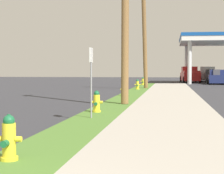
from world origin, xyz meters
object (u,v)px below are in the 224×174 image
Objects in this scene: fire_hydrant_nearest at (9,140)px; truck_white_on_apron at (207,75)px; utility_pole_background at (144,35)px; car_navy_by_far_pump at (217,78)px; fire_hydrant_second at (97,103)px; fire_hydrant_fourth at (137,85)px; street_sign_post at (91,68)px; fire_hydrant_fifth at (143,82)px; truck_red_at_forecourt at (190,75)px; fire_hydrant_third at (124,90)px.

fire_hydrant_nearest is 0.14× the size of truck_white_on_apron.
car_navy_by_far_pump is (7.02, 13.32, -3.58)m from utility_pole_background.
fire_hydrant_fourth is (0.09, 16.14, 0.00)m from fire_hydrant_second.
fire_hydrant_nearest is 1.00× the size of fire_hydrant_fourth.
street_sign_post is at bearing -91.07° from utility_pole_background.
fire_hydrant_second is 24.57m from fire_hydrant_fifth.
fire_hydrant_nearest is at bearing -96.33° from truck_red_at_forecourt.
fire_hydrant_third and fire_hydrant_fifth have the same top height.
fire_hydrant_fourth is at bearing -88.83° from fire_hydrant_fifth.
street_sign_post is at bearing 88.13° from fire_hydrant_nearest.
truck_white_on_apron is at bearing 81.35° from fire_hydrant_nearest.
fire_hydrant_second is at bearing -89.50° from fire_hydrant_third.
truck_white_on_apron is at bearing 73.90° from utility_pole_background.
fire_hydrant_nearest is 1.00× the size of fire_hydrant_fifth.
street_sign_post is (0.21, -10.56, 1.19)m from fire_hydrant_third.
truck_red_at_forecourt reaches higher than fire_hydrant_third.
truck_white_on_apron is at bearing 74.04° from fire_hydrant_fourth.
utility_pole_background is 25.19m from truck_white_on_apron.
fire_hydrant_nearest is 23.53m from fire_hydrant_fourth.
car_navy_by_far_pump is (7.57, 38.48, 0.28)m from fire_hydrant_nearest.
truck_red_at_forecourt is 1.00× the size of truck_white_on_apron.
truck_red_at_forecourt reaches higher than car_navy_by_far_pump.
street_sign_post is at bearing -89.87° from fire_hydrant_fourth.
truck_red_at_forecourt is at bearing 83.67° from fire_hydrant_nearest.
fire_hydrant_second is at bearing -100.07° from truck_white_on_apron.
fire_hydrant_third is 0.14× the size of truck_white_on_apron.
fire_hydrant_third is 0.09× the size of utility_pole_background.
utility_pole_background is 1.49× the size of truck_red_at_forecourt.
street_sign_post is (0.19, 5.80, 1.19)m from fire_hydrant_nearest.
fire_hydrant_fifth is 0.14× the size of truck_white_on_apron.
truck_red_at_forecourt is at bearing 77.42° from utility_pole_background.
fire_hydrant_second is 31.99m from car_navy_by_far_pump.
utility_pole_background is at bearing 76.20° from fire_hydrant_fourth.
fire_hydrant_fifth is 0.35× the size of street_sign_post.
fire_hydrant_fifth is 0.14× the size of truck_red_at_forecourt.
fire_hydrant_third is 23.39m from car_navy_by_far_pump.
truck_red_at_forecourt is at bearing 82.54° from fire_hydrant_second.
truck_red_at_forecourt reaches higher than fire_hydrant_nearest.
street_sign_post is 0.38× the size of truck_red_at_forecourt.
truck_red_at_forecourt is (5.02, 13.12, 0.47)m from fire_hydrant_fifth.
street_sign_post is 43.95m from truck_white_on_apron.
car_navy_by_far_pump reaches higher than fire_hydrant_fifth.
truck_red_at_forecourt is 4.76m from truck_white_on_apron.
utility_pole_background is (0.49, 17.77, 3.86)m from fire_hydrant_second.
fire_hydrant_third is at bearing -108.92° from car_navy_by_far_pump.
fire_hydrant_second is 42.41m from truck_white_on_apron.
fire_hydrant_third is (-0.02, 16.36, 0.00)m from fire_hydrant_nearest.
car_navy_by_far_pump is 0.83× the size of truck_red_at_forecourt.
fire_hydrant_second and fire_hydrant_fourth have the same top height.
fire_hydrant_fourth is at bearing -105.96° from truck_white_on_apron.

